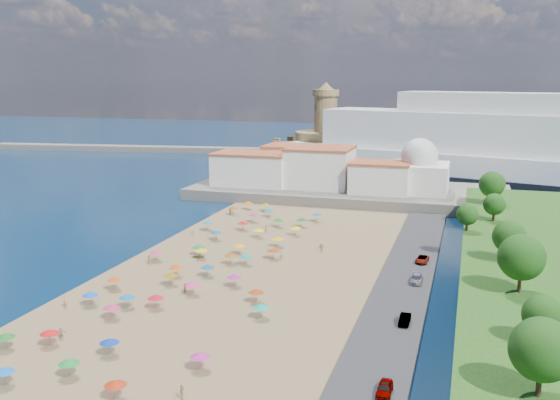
% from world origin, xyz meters
% --- Properties ---
extents(ground, '(700.00, 700.00, 0.00)m').
position_xyz_m(ground, '(0.00, 0.00, 0.00)').
color(ground, '#071938').
rests_on(ground, ground).
extents(terrace, '(90.00, 36.00, 3.00)m').
position_xyz_m(terrace, '(10.00, 73.00, 1.50)').
color(terrace, '#59544C').
rests_on(terrace, ground).
extents(jetty, '(18.00, 70.00, 2.40)m').
position_xyz_m(jetty, '(-12.00, 108.00, 1.20)').
color(jetty, '#59544C').
rests_on(jetty, ground).
extents(breakwater, '(199.03, 34.77, 2.60)m').
position_xyz_m(breakwater, '(-110.00, 153.00, 1.30)').
color(breakwater, '#59544C').
rests_on(breakwater, ground).
extents(waterfront_buildings, '(57.00, 29.00, 11.00)m').
position_xyz_m(waterfront_buildings, '(-3.05, 73.64, 7.88)').
color(waterfront_buildings, silver).
rests_on(waterfront_buildings, terrace).
extents(domed_building, '(16.00, 16.00, 15.00)m').
position_xyz_m(domed_building, '(30.00, 71.00, 8.97)').
color(domed_building, silver).
rests_on(domed_building, terrace).
extents(fortress, '(40.00, 40.00, 32.40)m').
position_xyz_m(fortress, '(-12.00, 138.00, 6.68)').
color(fortress, olive).
rests_on(fortress, ground).
extents(cruise_ship, '(165.36, 66.18, 36.00)m').
position_xyz_m(cruise_ship, '(57.65, 109.67, 10.66)').
color(cruise_ship, black).
rests_on(cruise_ship, ground).
extents(beach_parasols, '(31.42, 114.93, 2.20)m').
position_xyz_m(beach_parasols, '(-1.26, -10.88, 2.15)').
color(beach_parasols, gray).
rests_on(beach_parasols, beach).
extents(beachgoers, '(35.40, 99.70, 1.85)m').
position_xyz_m(beachgoers, '(-1.39, 0.28, 1.11)').
color(beachgoers, tan).
rests_on(beachgoers, beach).
extents(parked_cars, '(2.42, 55.38, 1.35)m').
position_xyz_m(parked_cars, '(36.00, -9.69, 1.35)').
color(parked_cars, gray).
rests_on(parked_cars, promenade).
extents(hillside_trees, '(12.69, 111.51, 8.06)m').
position_xyz_m(hillside_trees, '(49.55, -8.60, 10.23)').
color(hillside_trees, '#382314').
rests_on(hillside_trees, hillside).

